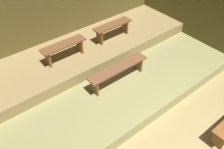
% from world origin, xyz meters
% --- Properties ---
extents(ground, '(6.83, 5.94, 0.08)m').
position_xyz_m(ground, '(0.00, 2.57, -0.04)').
color(ground, '#9D8754').
extents(wall_back, '(6.83, 0.06, 2.52)m').
position_xyz_m(wall_back, '(0.00, 5.17, 1.26)').
color(wall_back, brown).
rests_on(wall_back, ground).
extents(wall_right, '(0.06, 5.94, 2.52)m').
position_xyz_m(wall_right, '(3.04, 2.57, 1.26)').
color(wall_right, brown).
rests_on(wall_right, ground).
extents(platform_lower, '(6.03, 3.51, 0.30)m').
position_xyz_m(platform_lower, '(0.00, 3.39, 0.15)').
color(platform_lower, '#928E58').
rests_on(platform_lower, ground).
extents(platform_middle, '(6.03, 1.73, 0.30)m').
position_xyz_m(platform_middle, '(0.00, 4.28, 0.45)').
color(platform_middle, '#977F4F').
rests_on(platform_middle, platform_lower).
extents(bench_lower_center, '(1.61, 0.31, 0.43)m').
position_xyz_m(bench_lower_center, '(-0.06, 2.92, 0.64)').
color(bench_lower_center, brown).
rests_on(bench_lower_center, platform_lower).
extents(bench_middle_left, '(1.15, 0.31, 0.43)m').
position_xyz_m(bench_middle_left, '(-0.77, 4.16, 0.92)').
color(bench_middle_left, brown).
rests_on(bench_middle_left, platform_middle).
extents(bench_middle_right, '(1.15, 0.31, 0.43)m').
position_xyz_m(bench_middle_right, '(0.77, 4.16, 0.92)').
color(bench_middle_right, brown).
rests_on(bench_middle_right, platform_middle).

